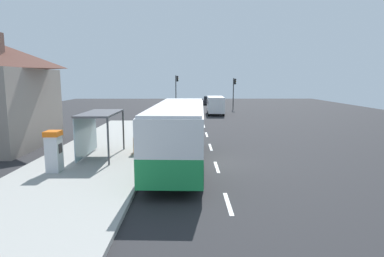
% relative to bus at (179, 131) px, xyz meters
% --- Properties ---
extents(ground_plane, '(56.00, 92.00, 0.04)m').
position_rel_bus_xyz_m(ground_plane, '(1.71, 14.50, -1.86)').
color(ground_plane, '#262628').
extents(sidewalk_platform, '(6.20, 30.00, 0.18)m').
position_rel_bus_xyz_m(sidewalk_platform, '(-4.69, 2.50, -1.75)').
color(sidewalk_platform, '#999993').
rests_on(sidewalk_platform, ground).
extents(lane_stripe_seg_0, '(0.16, 2.20, 0.01)m').
position_rel_bus_xyz_m(lane_stripe_seg_0, '(1.96, -5.50, -1.84)').
color(lane_stripe_seg_0, silver).
rests_on(lane_stripe_seg_0, ground).
extents(lane_stripe_seg_1, '(0.16, 2.20, 0.01)m').
position_rel_bus_xyz_m(lane_stripe_seg_1, '(1.96, -0.50, -1.84)').
color(lane_stripe_seg_1, silver).
rests_on(lane_stripe_seg_1, ground).
extents(lane_stripe_seg_2, '(0.16, 2.20, 0.01)m').
position_rel_bus_xyz_m(lane_stripe_seg_2, '(1.96, 4.50, -1.84)').
color(lane_stripe_seg_2, silver).
rests_on(lane_stripe_seg_2, ground).
extents(lane_stripe_seg_3, '(0.16, 2.20, 0.01)m').
position_rel_bus_xyz_m(lane_stripe_seg_3, '(1.96, 9.50, -1.84)').
color(lane_stripe_seg_3, silver).
rests_on(lane_stripe_seg_3, ground).
extents(lane_stripe_seg_4, '(0.16, 2.20, 0.01)m').
position_rel_bus_xyz_m(lane_stripe_seg_4, '(1.96, 14.50, -1.84)').
color(lane_stripe_seg_4, silver).
rests_on(lane_stripe_seg_4, ground).
extents(lane_stripe_seg_5, '(0.16, 2.20, 0.01)m').
position_rel_bus_xyz_m(lane_stripe_seg_5, '(1.96, 19.50, -1.84)').
color(lane_stripe_seg_5, silver).
rests_on(lane_stripe_seg_5, ground).
extents(lane_stripe_seg_6, '(0.16, 2.20, 0.01)m').
position_rel_bus_xyz_m(lane_stripe_seg_6, '(1.96, 24.50, -1.84)').
color(lane_stripe_seg_6, silver).
rests_on(lane_stripe_seg_6, ground).
extents(lane_stripe_seg_7, '(0.16, 2.20, 0.01)m').
position_rel_bus_xyz_m(lane_stripe_seg_7, '(1.96, 29.50, -1.84)').
color(lane_stripe_seg_7, silver).
rests_on(lane_stripe_seg_7, ground).
extents(bus, '(2.90, 11.09, 3.21)m').
position_rel_bus_xyz_m(bus, '(0.00, 0.00, 0.00)').
color(bus, '#1E8C47').
rests_on(bus, ground).
extents(white_van, '(2.11, 5.24, 2.30)m').
position_rel_bus_xyz_m(white_van, '(3.91, 25.13, -0.50)').
color(white_van, white).
rests_on(white_van, ground).
extents(sedan_near, '(2.05, 4.50, 1.52)m').
position_rel_bus_xyz_m(sedan_near, '(4.01, 42.24, -1.05)').
color(sedan_near, black).
rests_on(sedan_near, ground).
extents(ticket_machine, '(0.66, 0.76, 1.94)m').
position_rel_bus_xyz_m(ticket_machine, '(-5.80, -1.84, -0.67)').
color(ticket_machine, silver).
rests_on(ticket_machine, sidewalk_platform).
extents(recycling_bin_orange, '(0.52, 0.52, 0.95)m').
position_rel_bus_xyz_m(recycling_bin_orange, '(-2.49, 1.89, -1.19)').
color(recycling_bin_orange, orange).
rests_on(recycling_bin_orange, sidewalk_platform).
extents(recycling_bin_yellow, '(0.52, 0.52, 0.95)m').
position_rel_bus_xyz_m(recycling_bin_yellow, '(-2.49, 2.59, -1.19)').
color(recycling_bin_yellow, yellow).
rests_on(recycling_bin_yellow, sidewalk_platform).
extents(traffic_light_near_side, '(0.49, 0.28, 4.68)m').
position_rel_bus_xyz_m(traffic_light_near_side, '(7.21, 31.92, 1.29)').
color(traffic_light_near_side, '#2D2D2D').
rests_on(traffic_light_near_side, ground).
extents(traffic_light_far_side, '(0.49, 0.28, 5.10)m').
position_rel_bus_xyz_m(traffic_light_far_side, '(-1.39, 32.72, 1.55)').
color(traffic_light_far_side, '#2D2D2D').
rests_on(traffic_light_far_side, ground).
extents(bus_shelter, '(1.80, 4.00, 2.50)m').
position_rel_bus_xyz_m(bus_shelter, '(-4.70, 1.21, 0.25)').
color(bus_shelter, '#4C4C51').
rests_on(bus_shelter, sidewalk_platform).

